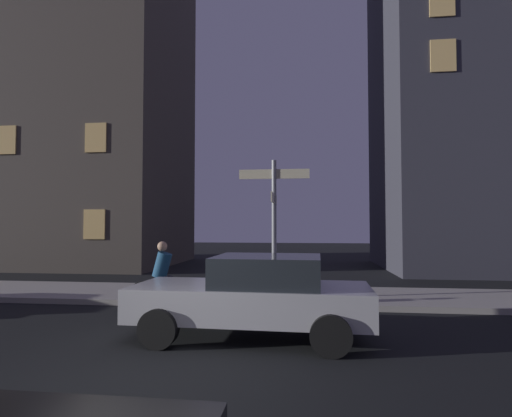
# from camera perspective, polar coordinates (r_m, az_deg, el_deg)

# --- Properties ---
(ground_plane) EXTENTS (80.00, 80.00, 0.00)m
(ground_plane) POSITION_cam_1_polar(r_m,az_deg,el_deg) (5.64, -16.33, -22.77)
(ground_plane) COLOR black
(sidewalk_kerb) EXTENTS (40.00, 2.87, 0.14)m
(sidewalk_kerb) POSITION_cam_1_polar(r_m,az_deg,el_deg) (11.41, -3.78, -11.93)
(sidewalk_kerb) COLOR #9E9991
(sidewalk_kerb) RESTS_ON ground_plane
(signpost) EXTENTS (1.77, 1.68, 3.47)m
(signpost) POSITION_cam_1_polar(r_m,az_deg,el_deg) (10.27, 2.54, -0.87)
(signpost) COLOR gray
(signpost) RESTS_ON sidewalk_kerb
(car_far_oncoming) EXTENTS (4.27, 2.01, 1.44)m
(car_far_oncoming) POSITION_cam_1_polar(r_m,az_deg,el_deg) (7.33, -0.16, -11.94)
(car_far_oncoming) COLOR #B7B7BC
(car_far_oncoming) RESTS_ON ground_plane
(cyclist) EXTENTS (1.82, 0.35, 1.61)m
(cyclist) POSITION_cam_1_polar(r_m,az_deg,el_deg) (9.46, -12.68, -9.73)
(cyclist) COLOR black
(cyclist) RESTS_ON ground_plane
(building_left_block) EXTENTS (11.89, 7.90, 20.61)m
(building_left_block) POSITION_cam_1_polar(r_m,az_deg,el_deg) (24.58, -25.25, 17.74)
(building_left_block) COLOR #4C443D
(building_left_block) RESTS_ON ground_plane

